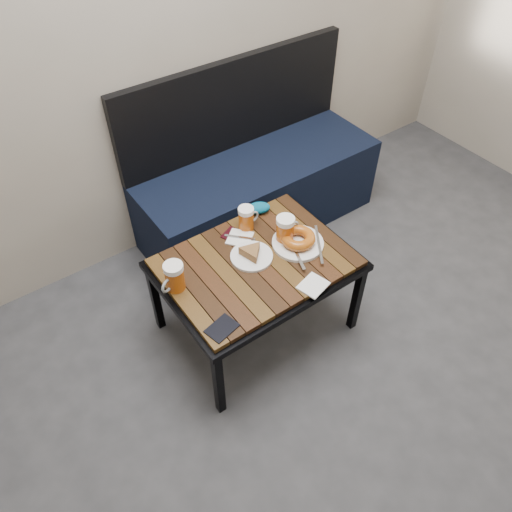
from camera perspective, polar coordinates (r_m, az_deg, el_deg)
ground at (r=2.31m, az=22.06°, el=-23.81°), size 4.00×4.00×0.00m
bench at (r=2.91m, az=0.05°, el=7.98°), size 1.40×0.50×0.95m
cafe_table at (r=2.22m, az=0.00°, el=-1.30°), size 0.84×0.62×0.47m
beer_mug_left at (r=2.06m, az=-9.33°, el=-2.36°), size 0.13×0.10×0.13m
beer_mug_centre at (r=2.30m, az=-1.09°, el=4.35°), size 0.11×0.07×0.12m
beer_mug_right at (r=2.24m, az=3.40°, el=3.05°), size 0.12×0.08×0.13m
plate_pie at (r=2.19m, az=-0.51°, el=0.23°), size 0.19×0.19×0.05m
plate_bagel at (r=2.25m, az=4.83°, el=1.80°), size 0.26×0.29×0.06m
napkin_left at (r=2.28m, az=-1.87°, el=2.07°), size 0.15×0.15×0.01m
napkin_right at (r=2.10m, az=6.56°, el=-3.37°), size 0.14×0.12×0.01m
passport_navy at (r=1.95m, az=-3.92°, el=-8.24°), size 0.14×0.11×0.01m
passport_burgundy at (r=2.30m, az=-2.25°, el=2.26°), size 0.13×0.15×0.01m
knit_pouch at (r=2.41m, az=0.30°, el=5.52°), size 0.13×0.11×0.05m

